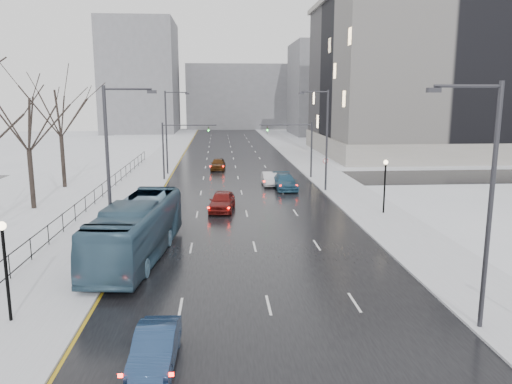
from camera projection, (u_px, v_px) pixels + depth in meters
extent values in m
cube|color=black|center=(235.00, 165.00, 68.80)|extent=(16.00, 150.00, 0.04)
cube|color=black|center=(238.00, 179.00, 57.05)|extent=(130.00, 10.00, 0.04)
cube|color=silver|center=(158.00, 165.00, 68.02)|extent=(5.00, 150.00, 0.16)
cube|color=silver|center=(310.00, 164.00, 69.55)|extent=(5.00, 150.00, 0.16)
cube|color=white|center=(87.00, 166.00, 67.33)|extent=(14.00, 150.00, 0.12)
cube|color=black|center=(78.00, 202.00, 38.21)|extent=(0.04, 70.00, 0.05)
cube|color=black|center=(79.00, 215.00, 38.40)|extent=(0.04, 70.00, 0.05)
cylinder|color=black|center=(79.00, 210.00, 38.33)|extent=(0.06, 0.06, 1.30)
cylinder|color=#2D2D33|center=(490.00, 211.00, 19.51)|extent=(0.20, 0.20, 10.00)
cylinder|color=#2D2D33|center=(468.00, 86.00, 18.50)|extent=(2.60, 0.12, 0.12)
cube|color=#2D2D33|center=(434.00, 90.00, 18.43)|extent=(0.50, 0.25, 0.18)
cylinder|color=#2D2D33|center=(327.00, 142.00, 48.88)|extent=(0.20, 0.20, 10.00)
cylinder|color=#2D2D33|center=(315.00, 92.00, 47.87)|extent=(2.60, 0.12, 0.12)
cube|color=#2D2D33|center=(301.00, 93.00, 47.80)|extent=(0.50, 0.25, 0.18)
cylinder|color=#2D2D33|center=(108.00, 176.00, 28.08)|extent=(0.20, 0.20, 10.00)
cylinder|color=#2D2D33|center=(128.00, 89.00, 27.26)|extent=(2.60, 0.12, 0.12)
cube|color=#2D2D33|center=(152.00, 92.00, 27.38)|extent=(0.50, 0.25, 0.18)
cylinder|color=#2D2D33|center=(166.00, 133.00, 59.40)|extent=(0.20, 0.20, 10.00)
cylinder|color=#2D2D33|center=(176.00, 92.00, 58.58)|extent=(2.60, 0.12, 0.12)
cube|color=#2D2D33|center=(187.00, 94.00, 58.71)|extent=(0.50, 0.25, 0.18)
cylinder|color=black|center=(7.00, 275.00, 20.60)|extent=(0.14, 0.14, 4.00)
sphere|color=#FFE5B2|center=(2.00, 226.00, 20.20)|extent=(0.36, 0.36, 0.36)
cylinder|color=black|center=(385.00, 188.00, 39.82)|extent=(0.14, 0.14, 4.00)
sphere|color=#FFE5B2|center=(386.00, 162.00, 39.42)|extent=(0.36, 0.36, 0.36)
cylinder|color=#2D2D33|center=(311.00, 151.00, 57.04)|extent=(0.20, 0.20, 6.50)
cylinder|color=#2D2D33|center=(286.00, 125.00, 56.26)|extent=(6.00, 0.12, 0.12)
imported|color=#2D2D33|center=(267.00, 130.00, 56.22)|extent=(0.15, 0.18, 0.90)
sphere|color=#19FF33|center=(267.00, 130.00, 56.08)|extent=(0.16, 0.16, 0.16)
cylinder|color=#2D2D33|center=(163.00, 152.00, 55.82)|extent=(0.20, 0.20, 6.50)
cylinder|color=#2D2D33|center=(190.00, 125.00, 55.48)|extent=(6.00, 0.12, 0.12)
imported|color=#2D2D33|center=(209.00, 130.00, 55.74)|extent=(0.15, 0.18, 0.90)
sphere|color=#19FF33|center=(209.00, 131.00, 55.60)|extent=(0.16, 0.16, 0.16)
cylinder|color=#2D2D33|center=(325.00, 172.00, 53.54)|extent=(0.06, 0.06, 2.50)
cylinder|color=white|center=(326.00, 161.00, 53.32)|extent=(0.60, 0.03, 0.60)
torus|color=#B20C0C|center=(326.00, 161.00, 53.32)|extent=(0.58, 0.06, 0.58)
cube|color=gray|center=(448.00, 79.00, 80.81)|extent=(40.00, 30.00, 24.00)
cube|color=gray|center=(443.00, 144.00, 82.81)|extent=(40.60, 30.60, 3.00)
cube|color=slate|center=(341.00, 89.00, 122.59)|extent=(24.00, 20.00, 22.00)
cube|color=slate|center=(141.00, 77.00, 128.16)|extent=(18.00, 22.00, 28.00)
cube|color=slate|center=(239.00, 97.00, 145.69)|extent=(30.00, 18.00, 18.00)
imported|color=navy|center=(155.00, 348.00, 17.58)|extent=(1.57, 4.14, 1.35)
imported|color=#3A5B72|center=(137.00, 230.00, 29.07)|extent=(4.28, 12.58, 3.43)
imported|color=maroon|center=(222.00, 201.00, 41.29)|extent=(2.51, 4.98, 1.63)
imported|color=silver|center=(269.00, 179.00, 53.05)|extent=(1.55, 4.27, 1.40)
imported|color=navy|center=(285.00, 182.00, 50.78)|extent=(2.35, 5.32, 1.52)
imported|color=#46250C|center=(218.00, 164.00, 64.01)|extent=(2.09, 4.58, 1.52)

